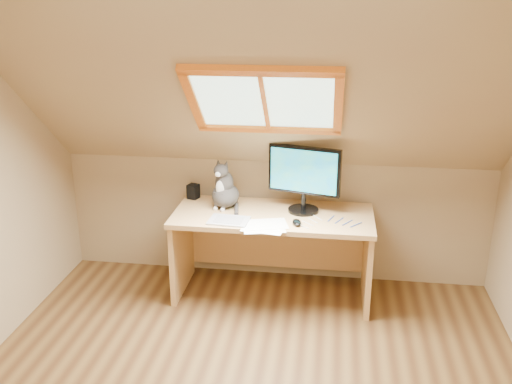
# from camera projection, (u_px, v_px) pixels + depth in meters

# --- Properties ---
(room_shell) EXTENTS (3.52, 3.52, 2.41)m
(room_shell) POSITION_uv_depth(u_px,v_px,m) (235.00, 182.00, 2.74)
(room_shell) COLOR tan
(room_shell) RESTS_ON ground
(desk) EXTENTS (1.53, 0.67, 0.70)m
(desk) POSITION_uv_depth(u_px,v_px,m) (274.00, 236.00, 4.49)
(desk) COLOR tan
(desk) RESTS_ON ground
(monitor) EXTENTS (0.55, 0.24, 0.52)m
(monitor) POSITION_uv_depth(u_px,v_px,m) (304.00, 175.00, 4.30)
(monitor) COLOR black
(monitor) RESTS_ON desk
(cat) EXTENTS (0.29, 0.32, 0.40)m
(cat) POSITION_uv_depth(u_px,v_px,m) (225.00, 190.00, 4.44)
(cat) COLOR #3E3A37
(cat) RESTS_ON desk
(desk_speaker) EXTENTS (0.10, 0.10, 0.12)m
(desk_speaker) POSITION_uv_depth(u_px,v_px,m) (193.00, 191.00, 4.66)
(desk_speaker) COLOR black
(desk_speaker) RESTS_ON desk
(graphics_tablet) EXTENTS (0.31, 0.23, 0.01)m
(graphics_tablet) POSITION_uv_depth(u_px,v_px,m) (229.00, 221.00, 4.20)
(graphics_tablet) COLOR #B2B2B7
(graphics_tablet) RESTS_ON desk
(mouse) EXTENTS (0.09, 0.13, 0.04)m
(mouse) POSITION_uv_depth(u_px,v_px,m) (297.00, 222.00, 4.14)
(mouse) COLOR black
(mouse) RESTS_ON desk
(papers) EXTENTS (0.35, 0.30, 0.01)m
(papers) POSITION_uv_depth(u_px,v_px,m) (258.00, 226.00, 4.12)
(papers) COLOR white
(papers) RESTS_ON desk
(cables) EXTENTS (0.51, 0.26, 0.01)m
(cables) POSITION_uv_depth(u_px,v_px,m) (330.00, 222.00, 4.19)
(cables) COLOR silver
(cables) RESTS_ON desk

